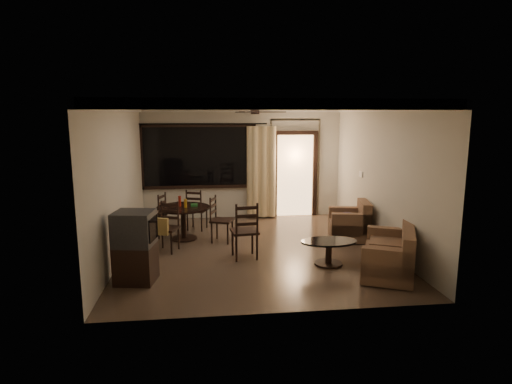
{
  "coord_description": "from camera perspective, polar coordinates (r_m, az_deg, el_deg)",
  "views": [
    {
      "loc": [
        -0.93,
        -7.99,
        2.6
      ],
      "look_at": [
        0.04,
        0.2,
        1.11
      ],
      "focal_mm": 30.0,
      "sensor_mm": 36.0,
      "label": 1
    }
  ],
  "objects": [
    {
      "name": "dining_chair_west",
      "position": [
        9.51,
        -13.27,
        -4.11
      ],
      "size": [
        0.54,
        0.54,
        0.95
      ],
      "rotation": [
        0.0,
        0.0,
        -1.91
      ],
      "color": "black",
      "rests_on": "ground"
    },
    {
      "name": "tv_cabinet",
      "position": [
        6.98,
        -15.8,
        -7.05
      ],
      "size": [
        0.68,
        0.63,
        1.13
      ],
      "rotation": [
        0.0,
        0.0,
        -0.17
      ],
      "color": "black",
      "rests_on": "ground"
    },
    {
      "name": "dining_chair_north",
      "position": [
        9.9,
        -7.88,
        -3.37
      ],
      "size": [
        0.54,
        0.54,
        0.95
      ],
      "rotation": [
        0.0,
        0.0,
        2.8
      ],
      "color": "black",
      "rests_on": "ground"
    },
    {
      "name": "ground",
      "position": [
        8.46,
        -0.13,
        -7.64
      ],
      "size": [
        5.5,
        5.5,
        0.0
      ],
      "primitive_type": "plane",
      "color": "#7F6651",
      "rests_on": "ground"
    },
    {
      "name": "sofa",
      "position": [
        7.49,
        17.65,
        -8.03
      ],
      "size": [
        1.32,
        1.65,
        0.78
      ],
      "rotation": [
        0.0,
        0.0,
        -0.44
      ],
      "color": "#452520",
      "rests_on": "ground"
    },
    {
      "name": "dining_chair_south",
      "position": [
        8.43,
        -11.85,
        -5.76
      ],
      "size": [
        0.54,
        0.57,
        0.95
      ],
      "rotation": [
        0.0,
        0.0,
        -0.34
      ],
      "color": "black",
      "rests_on": "ground"
    },
    {
      "name": "side_chair",
      "position": [
        7.87,
        -1.51,
        -6.6
      ],
      "size": [
        0.52,
        0.52,
        1.06
      ],
      "rotation": [
        0.0,
        0.0,
        3.26
      ],
      "color": "black",
      "rests_on": "ground"
    },
    {
      "name": "dining_chair_east",
      "position": [
        8.91,
        -4.62,
        -4.84
      ],
      "size": [
        0.54,
        0.54,
        0.95
      ],
      "rotation": [
        0.0,
        0.0,
        1.23
      ],
      "color": "black",
      "rests_on": "ground"
    },
    {
      "name": "armchair",
      "position": [
        9.25,
        12.62,
        -4.18
      ],
      "size": [
        0.94,
        0.94,
        0.8
      ],
      "rotation": [
        0.0,
        0.0,
        -0.19
      ],
      "color": "#452520",
      "rests_on": "ground"
    },
    {
      "name": "coffee_table",
      "position": [
        7.65,
        9.68,
        -7.45
      ],
      "size": [
        0.99,
        0.6,
        0.44
      ],
      "rotation": [
        0.0,
        0.0,
        0.25
      ],
      "color": "black",
      "rests_on": "ground"
    },
    {
      "name": "dining_table",
      "position": [
        9.13,
        -9.65,
        -2.86
      ],
      "size": [
        1.11,
        1.11,
        0.92
      ],
      "rotation": [
        0.0,
        0.0,
        -0.34
      ],
      "color": "black",
      "rests_on": "ground"
    },
    {
      "name": "room_shell",
      "position": [
        9.91,
        2.11,
        5.81
      ],
      "size": [
        5.5,
        6.7,
        5.5
      ],
      "color": "beige",
      "rests_on": "ground"
    }
  ]
}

